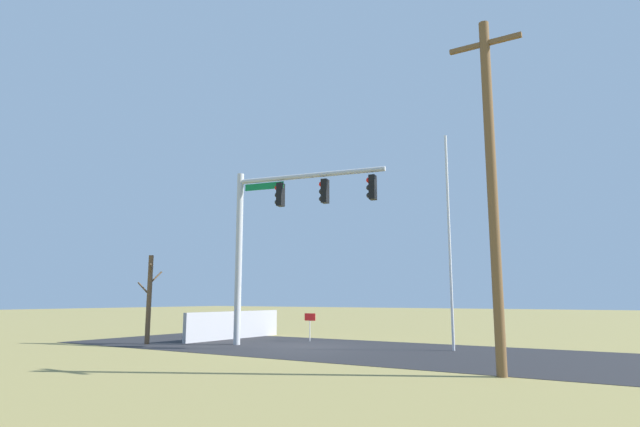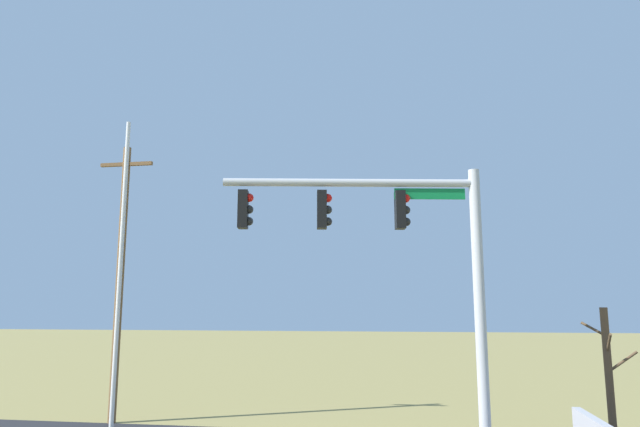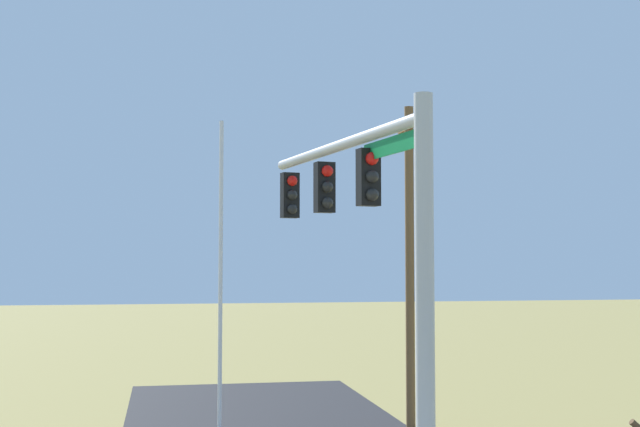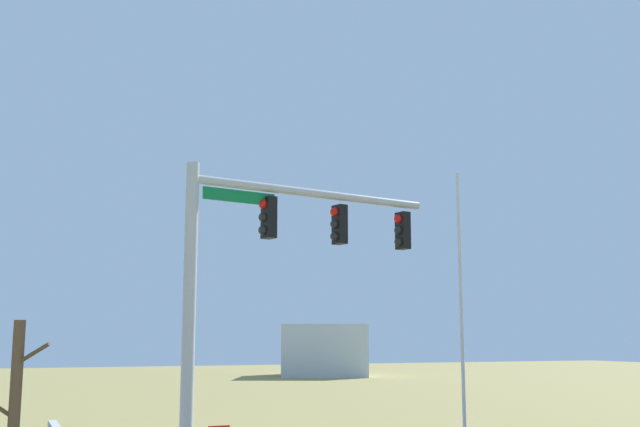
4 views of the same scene
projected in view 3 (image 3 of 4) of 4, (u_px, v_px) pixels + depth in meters
name	position (u px, v px, depth m)	size (l,w,h in m)	color
signal_mast	(371.00, 240.00, 13.50)	(6.43, 1.42, 7.16)	#B2B5BA
flagpole	(220.00, 289.00, 19.42)	(0.10, 0.10, 8.10)	silver
utility_pole	(410.00, 259.00, 23.54)	(1.90, 0.26, 9.23)	brown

